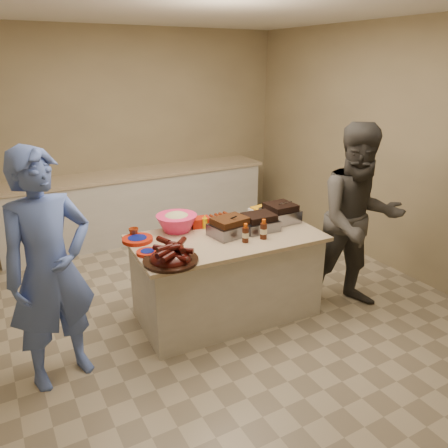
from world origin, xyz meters
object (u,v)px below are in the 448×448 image
island (227,313)px  guest_blue (66,374)px  bbq_bottle_b (263,239)px  plastic_cup (134,237)px  coleslaw_bowl (177,231)px  roasting_pan (280,221)px  rib_platter (171,262)px  mustard_bottle (205,228)px  guest_gray (349,304)px  bbq_bottle_a (245,242)px

island → guest_blue: 1.52m
bbq_bottle_b → plastic_cup: 1.15m
coleslaw_bowl → roasting_pan: bearing=-14.7°
rib_platter → mustard_bottle: 0.76m
rib_platter → guest_blue: 1.18m
island → bbq_bottle_b: 0.86m
plastic_cup → guest_blue: size_ratio=0.05×
coleslaw_bowl → mustard_bottle: coleslaw_bowl is taller
rib_platter → guest_gray: size_ratio=0.25×
mustard_bottle → plastic_cup: mustard_bottle is taller
island → rib_platter: (-0.64, -0.25, 0.80)m
coleslaw_bowl → plastic_cup: coleslaw_bowl is taller
mustard_bottle → guest_blue: mustard_bottle is taller
bbq_bottle_a → plastic_cup: size_ratio=1.91×
roasting_pan → mustard_bottle: size_ratio=2.28×
rib_platter → bbq_bottle_b: 0.90m
island → guest_gray: 1.23m
rib_platter → bbq_bottle_b: bearing=2.7°
island → plastic_cup: size_ratio=19.12×
roasting_pan → coleslaw_bowl: size_ratio=0.81×
island → coleslaw_bowl: 0.93m
coleslaw_bowl → guest_blue: bearing=-157.4°
guest_gray → island: bearing=179.7°
coleslaw_bowl → mustard_bottle: 0.26m
roasting_pan → coleslaw_bowl: coleslaw_bowl is taller
island → rib_platter: bearing=-155.8°
coleslaw_bowl → rib_platter: bearing=-117.5°
coleslaw_bowl → plastic_cup: size_ratio=4.26×
guest_blue → bbq_bottle_a: bearing=-16.5°
rib_platter → bbq_bottle_b: (0.90, 0.04, 0.00)m
plastic_cup → guest_gray: size_ratio=0.05×
roasting_pan → guest_gray: 1.08m
roasting_pan → bbq_bottle_a: size_ratio=1.81×
rib_platter → roasting_pan: rib_platter is taller
mustard_bottle → plastic_cup: bearing=169.7°
bbq_bottle_b → island: bearing=140.9°
island → mustard_bottle: size_ratio=12.59×
bbq_bottle_b → mustard_bottle: size_ratio=1.34×
coleslaw_bowl → guest_gray: 1.86m
rib_platter → coleslaw_bowl: size_ratio=1.16×
mustard_bottle → plastic_cup: 0.66m
guest_blue → island: bearing=-9.2°
coleslaw_bowl → bbq_bottle_a: coleslaw_bowl is taller
rib_platter → coleslaw_bowl: 0.67m
plastic_cup → roasting_pan: bearing=-12.4°
rib_platter → island: bearing=21.1°
coleslaw_bowl → mustard_bottle: (0.25, -0.07, 0.00)m
bbq_bottle_a → bbq_bottle_b: size_ratio=0.94×
guest_gray → bbq_bottle_b: bearing=-173.9°
guest_gray → coleslaw_bowl: bearing=172.8°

